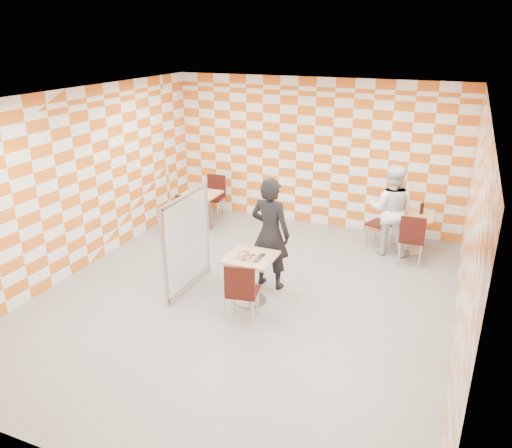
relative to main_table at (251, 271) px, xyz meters
The scene contains 15 objects.
room_shell 1.18m from the main_table, 101.73° to the left, with size 7.00×7.00×7.00m.
main_table is the anchor object (origin of this frame).
second_table 3.47m from the main_table, 54.80° to the left, with size 0.70×0.70×0.75m.
empty_table 3.20m from the main_table, 131.59° to the left, with size 0.70×0.70×0.75m.
chair_main_front 0.63m from the main_table, 78.14° to the right, with size 0.49×0.50×0.92m.
chair_second_front 3.03m from the main_table, 47.35° to the left, with size 0.45×0.46×0.92m.
chair_second_side 3.20m from the main_table, 61.67° to the left, with size 0.55×0.54×0.92m.
chair_empty_near 2.71m from the main_table, 139.38° to the left, with size 0.44×0.45×0.92m.
chair_empty_far 3.79m from the main_table, 125.09° to the left, with size 0.45×0.46×0.92m.
partition 1.12m from the main_table, behind, with size 0.08×1.38×1.55m.
man_dark 0.71m from the main_table, 82.38° to the left, with size 0.65×0.43×1.79m, color black.
man_white 3.10m from the main_table, 58.28° to the left, with size 0.81×0.63×1.67m, color white.
pizza_on_foil 0.26m from the main_table, 90.13° to the right, with size 0.40×0.40×0.04m.
sport_bottle 3.49m from the main_table, 58.95° to the left, with size 0.06×0.06×0.20m.
soda_bottle 3.58m from the main_table, 53.40° to the left, with size 0.07×0.07×0.23m.
Camera 1 is at (2.76, -6.17, 3.83)m, focal length 35.00 mm.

